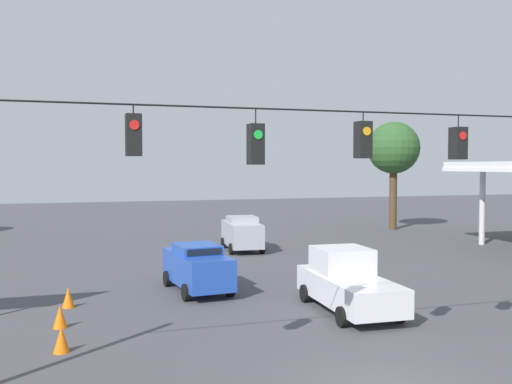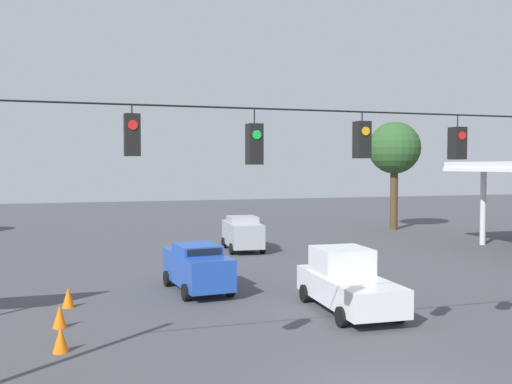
{
  "view_description": "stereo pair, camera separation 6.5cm",
  "coord_description": "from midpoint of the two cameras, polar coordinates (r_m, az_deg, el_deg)",
  "views": [
    {
      "loc": [
        6.53,
        10.69,
        5.01
      ],
      "look_at": [
        -0.46,
        -11.12,
        3.94
      ],
      "focal_mm": 40.0,
      "sensor_mm": 36.0,
      "label": 1
    },
    {
      "loc": [
        6.47,
        10.71,
        5.01
      ],
      "look_at": [
        -0.46,
        -11.12,
        3.94
      ],
      "focal_mm": 40.0,
      "sensor_mm": 36.0,
      "label": 2
    }
  ],
  "objects": [
    {
      "name": "traffic_cone_third",
      "position": [
        21.47,
        -18.35,
        -9.98
      ],
      "size": [
        0.43,
        0.43,
        0.72
      ],
      "primitive_type": "cone",
      "color": "orange",
      "rests_on": "ground_plane"
    },
    {
      "name": "overhead_signal_span",
      "position": [
        13.71,
        10.25,
        0.82
      ],
      "size": [
        21.61,
        0.38,
        7.2
      ],
      "color": "slate",
      "rests_on": "ground_plane"
    },
    {
      "name": "tree_horizon_left",
      "position": [
        45.79,
        13.56,
        4.2
      ],
      "size": [
        4.05,
        4.05,
        8.42
      ],
      "color": "#4C3823",
      "rests_on": "ground_plane"
    },
    {
      "name": "pickup_truck_white_crossing_near",
      "position": [
        20.14,
        9.02,
        -8.92
      ],
      "size": [
        2.37,
        5.23,
        2.12
      ],
      "color": "silver",
      "rests_on": "ground_plane"
    },
    {
      "name": "sedan_blue_withflow_mid",
      "position": [
        22.97,
        -5.97,
        -7.44
      ],
      "size": [
        2.27,
        4.46,
        1.88
      ],
      "color": "#234CB2",
      "rests_on": "ground_plane"
    },
    {
      "name": "traffic_cone_nearest",
      "position": [
        16.6,
        -19.0,
        -13.76
      ],
      "size": [
        0.43,
        0.43,
        0.72
      ],
      "primitive_type": "cone",
      "color": "orange",
      "rests_on": "ground_plane"
    },
    {
      "name": "traffic_cone_second",
      "position": [
        18.97,
        -19.1,
        -11.68
      ],
      "size": [
        0.43,
        0.43,
        0.72
      ],
      "primitive_type": "cone",
      "color": "orange",
      "rests_on": "ground_plane"
    },
    {
      "name": "sedan_silver_oncoming_deep",
      "position": [
        33.55,
        -1.46,
        -4.11
      ],
      "size": [
        2.25,
        4.15,
        2.03
      ],
      "color": "#A8AAB2",
      "rests_on": "ground_plane"
    }
  ]
}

